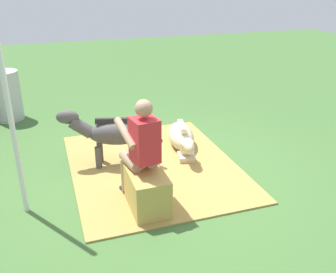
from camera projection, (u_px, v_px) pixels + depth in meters
name	position (u px, v px, depth m)	size (l,w,h in m)	color
ground_plane	(161.00, 171.00, 5.46)	(24.00, 24.00, 0.00)	#426B33
hay_patch	(153.00, 165.00, 5.60)	(2.92, 2.35, 0.02)	#AD8C47
hay_bale	(147.00, 191.00, 4.50)	(0.67, 0.42, 0.49)	tan
person_seated	(141.00, 147.00, 4.43)	(0.70, 0.49, 1.37)	tan
pony_standing	(111.00, 133.00, 5.42)	(0.57, 1.32, 0.88)	#4C4747
pony_lying	(182.00, 138.00, 6.10)	(1.36, 0.57, 0.42)	beige
water_barrel	(5.00, 96.00, 7.25)	(0.58, 0.58, 0.94)	#B2B2B7
tent_pole_left	(9.00, 109.00, 4.05)	(0.06, 0.06, 2.58)	silver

